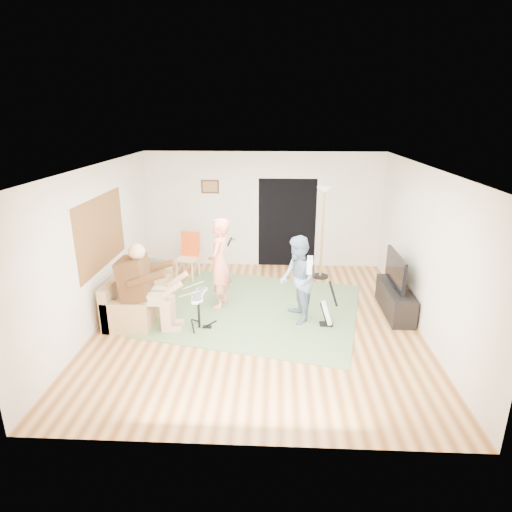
% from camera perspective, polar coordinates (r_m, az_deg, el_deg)
% --- Properties ---
extents(floor, '(6.00, 6.00, 0.00)m').
position_cam_1_polar(floor, '(7.69, 0.30, -8.68)').
color(floor, brown).
rests_on(floor, ground).
extents(walls, '(5.50, 6.00, 2.70)m').
position_cam_1_polar(walls, '(7.17, 0.32, 0.96)').
color(walls, beige).
rests_on(walls, floor).
extents(ceiling, '(6.00, 6.00, 0.00)m').
position_cam_1_polar(ceiling, '(6.89, 0.34, 11.74)').
color(ceiling, white).
rests_on(ceiling, walls).
extents(window_blinds, '(0.00, 2.05, 2.05)m').
position_cam_1_polar(window_blinds, '(7.91, -19.93, 3.01)').
color(window_blinds, brown).
rests_on(window_blinds, walls).
extents(doorway, '(2.10, 0.00, 2.10)m').
position_cam_1_polar(doorway, '(10.13, 4.17, 4.38)').
color(doorway, black).
rests_on(doorway, walls).
extents(picture_frame, '(0.42, 0.03, 0.32)m').
position_cam_1_polar(picture_frame, '(10.07, -6.14, 9.18)').
color(picture_frame, '#3F2314').
rests_on(picture_frame, walls).
extents(area_rug, '(4.28, 3.96, 0.02)m').
position_cam_1_polar(area_rug, '(8.14, 0.09, -7.00)').
color(area_rug, '#516E43').
rests_on(area_rug, floor).
extents(sofa, '(0.79, 1.92, 0.78)m').
position_cam_1_polar(sofa, '(8.29, -15.65, -5.33)').
color(sofa, '#A78353').
rests_on(sofa, floor).
extents(drummer, '(0.98, 0.55, 1.50)m').
position_cam_1_polar(drummer, '(7.47, -14.20, -5.17)').
color(drummer, '#4E2E16').
rests_on(drummer, sofa).
extents(drum_kit, '(0.36, 0.64, 0.66)m').
position_cam_1_polar(drum_kit, '(7.39, -7.63, -7.52)').
color(drum_kit, black).
rests_on(drum_kit, floor).
extents(singer, '(0.49, 0.68, 1.72)m').
position_cam_1_polar(singer, '(7.98, -4.91, -0.99)').
color(singer, '#FF8B6E').
rests_on(singer, floor).
extents(microphone, '(0.06, 0.06, 0.24)m').
position_cam_1_polar(microphone, '(7.82, -3.54, 1.91)').
color(microphone, black).
rests_on(microphone, singer).
extents(guitarist, '(0.72, 0.85, 1.55)m').
position_cam_1_polar(guitarist, '(7.44, 5.57, -3.19)').
color(guitarist, '#6E86A1').
rests_on(guitarist, floor).
extents(guitar_held, '(0.16, 0.61, 0.26)m').
position_cam_1_polar(guitar_held, '(7.35, 7.19, -1.19)').
color(guitar_held, white).
rests_on(guitar_held, guitarist).
extents(guitar_spare, '(0.30, 0.27, 0.83)m').
position_cam_1_polar(guitar_spare, '(7.54, 9.46, -7.49)').
color(guitar_spare, black).
rests_on(guitar_spare, floor).
extents(torchiere_lamp, '(0.36, 0.36, 2.04)m').
position_cam_1_polar(torchiere_lamp, '(9.37, 8.95, 5.23)').
color(torchiere_lamp, black).
rests_on(torchiere_lamp, floor).
extents(dining_chair, '(0.52, 0.54, 1.02)m').
position_cam_1_polar(dining_chair, '(9.62, -9.01, -0.83)').
color(dining_chair, beige).
rests_on(dining_chair, floor).
extents(tv_cabinet, '(0.40, 1.40, 0.50)m').
position_cam_1_polar(tv_cabinet, '(8.31, 18.04, -5.59)').
color(tv_cabinet, black).
rests_on(tv_cabinet, floor).
extents(television, '(0.06, 1.14, 0.58)m').
position_cam_1_polar(television, '(8.08, 18.12, -1.70)').
color(television, black).
rests_on(television, tv_cabinet).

